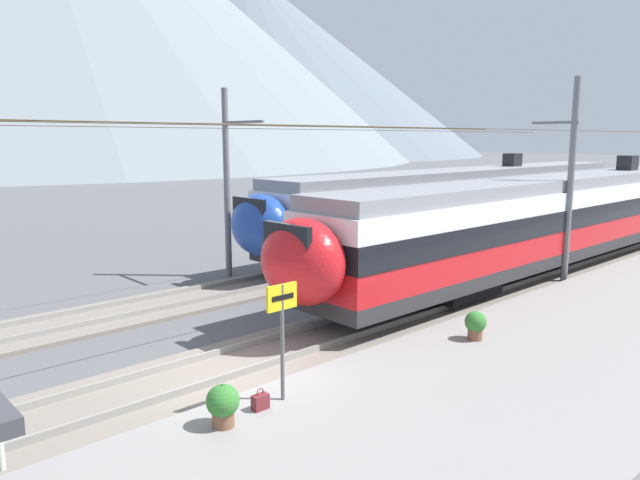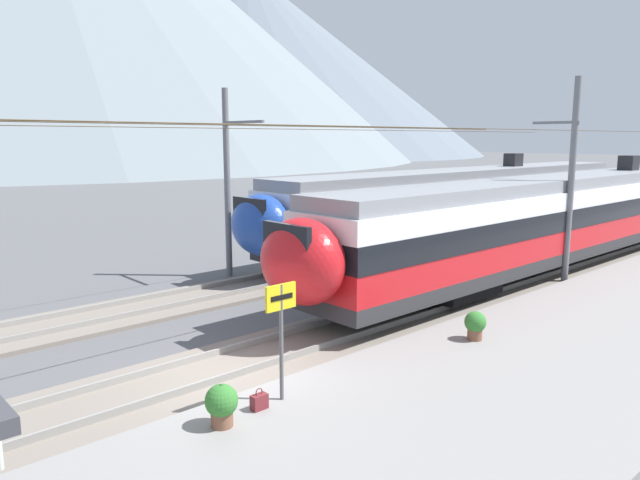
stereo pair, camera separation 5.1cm
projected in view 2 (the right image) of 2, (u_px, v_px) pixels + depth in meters
ground_plane at (235, 385)px, 13.13m from camera, size 400.00×400.00×0.00m
platform_slab at (379, 452)px, 10.02m from camera, size 120.00×6.56×0.32m
track_near at (214, 371)px, 13.73m from camera, size 120.00×3.00×0.28m
track_far at (108, 316)px, 18.02m from camera, size 120.00×3.00×0.28m
train_near_platform at (576, 213)px, 25.48m from camera, size 32.56×2.87×4.27m
train_far_track at (465, 201)px, 30.08m from camera, size 27.24×3.02×4.27m
catenary_mast_mid at (569, 178)px, 21.62m from camera, size 39.01×1.75×7.53m
catenary_mast_far_side at (230, 179)px, 22.77m from camera, size 39.01×2.50×7.24m
platform_sign at (281, 316)px, 11.40m from camera, size 0.70×0.08×2.32m
handbag_near_sign at (259, 402)px, 11.23m from camera, size 0.32×0.18×0.42m
potted_plant_platform_edge at (222, 403)px, 10.52m from camera, size 0.59×0.59×0.78m
potted_plant_by_shelter at (475, 324)px, 15.07m from camera, size 0.55×0.55×0.74m
mountain_right_ridge at (247, 63)px, 191.36m from camera, size 150.33×150.33×58.65m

